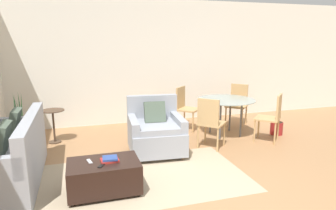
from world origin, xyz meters
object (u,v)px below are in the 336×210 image
(tv_remote_secondary, at_px, (89,161))
(potted_plant_small, at_px, (277,126))
(dining_table, at_px, (226,103))
(couch, at_px, (9,160))
(dining_chair_near_right, at_px, (273,115))
(ottoman, at_px, (104,175))
(armchair, at_px, (156,132))
(tv_remote_primary, at_px, (102,165))
(dining_chair_far_right, at_px, (238,102))
(side_table, at_px, (53,120))
(dining_chair_near_left, at_px, (210,120))
(dining_chair_far_left, at_px, (185,105))
(book_stack, at_px, (110,159))
(potted_plant, at_px, (21,133))

(tv_remote_secondary, bearing_deg, potted_plant_small, 19.78)
(dining_table, bearing_deg, couch, -164.37)
(dining_chair_near_right, bearing_deg, ottoman, -161.88)
(armchair, bearing_deg, tv_remote_primary, -128.42)
(armchair, relative_size, ottoman, 1.11)
(dining_table, relative_size, dining_chair_far_right, 1.26)
(side_table, height_order, potted_plant_small, potted_plant_small)
(dining_chair_near_right, bearing_deg, dining_chair_near_left, 180.00)
(side_table, height_order, dining_chair_near_left, dining_chair_near_left)
(dining_chair_far_left, bearing_deg, dining_chair_near_left, -90.00)
(couch, bearing_deg, tv_remote_secondary, -29.48)
(dining_chair_far_left, relative_size, potted_plant_small, 1.41)
(book_stack, relative_size, dining_chair_near_right, 0.25)
(couch, bearing_deg, potted_plant, 93.63)
(potted_plant_small, bearing_deg, side_table, 169.59)
(book_stack, relative_size, dining_chair_far_right, 0.25)
(ottoman, xyz_separation_m, dining_chair_far_left, (1.90, 2.29, 0.30))
(dining_chair_near_left, distance_m, dining_chair_near_right, 1.26)
(dining_table, bearing_deg, dining_chair_far_left, 135.00)
(couch, xyz_separation_m, dining_chair_far_left, (3.07, 1.66, 0.21))
(book_stack, xyz_separation_m, dining_chair_far_left, (1.82, 2.29, 0.09))
(tv_remote_secondary, xyz_separation_m, potted_plant_small, (3.70, 1.33, -0.23))
(dining_table, bearing_deg, dining_chair_near_left, -135.00)
(potted_plant, bearing_deg, armchair, -24.27)
(dining_table, bearing_deg, tv_remote_primary, -145.26)
(dining_chair_near_left, relative_size, dining_chair_far_right, 1.00)
(dining_table, xyz_separation_m, dining_chair_near_left, (-0.63, -0.63, -0.13))
(dining_chair_near_left, bearing_deg, dining_chair_near_right, 0.00)
(side_table, bearing_deg, book_stack, -70.01)
(book_stack, distance_m, dining_chair_near_left, 2.10)
(armchair, relative_size, potted_plant, 0.96)
(tv_remote_secondary, xyz_separation_m, side_table, (-0.55, 2.11, 0.03))
(couch, distance_m, tv_remote_primary, 1.36)
(tv_remote_primary, bearing_deg, potted_plant_small, 22.76)
(dining_chair_near_left, bearing_deg, side_table, 156.53)
(dining_chair_near_left, height_order, potted_plant_small, dining_chair_near_left)
(tv_remote_primary, bearing_deg, dining_chair_near_left, 30.69)
(armchair, relative_size, dining_chair_far_left, 1.08)
(book_stack, bearing_deg, ottoman, 178.63)
(book_stack, relative_size, tv_remote_primary, 1.64)
(tv_remote_secondary, relative_size, dining_chair_near_right, 0.16)
(couch, relative_size, tv_remote_secondary, 12.93)
(book_stack, bearing_deg, dining_table, 34.19)
(tv_remote_secondary, height_order, dining_chair_near_right, dining_chair_near_right)
(tv_remote_primary, height_order, dining_chair_far_left, dining_chair_far_left)
(tv_remote_secondary, relative_size, dining_chair_near_left, 0.16)
(ottoman, xyz_separation_m, dining_chair_near_left, (1.90, 1.03, 0.30))
(side_table, relative_size, dining_table, 0.54)
(ottoman, relative_size, potted_plant, 0.86)
(ottoman, distance_m, side_table, 2.29)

